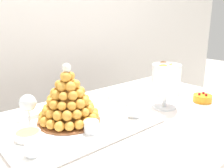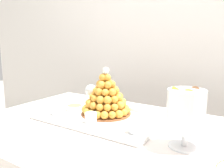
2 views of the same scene
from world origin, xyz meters
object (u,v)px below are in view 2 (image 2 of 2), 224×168
Objects in this scene: macaron_goblet at (186,111)px; croquembouche at (106,97)px; serving_tray at (101,118)px; dessert_cup_left at (56,110)px; wine_glass at (91,91)px; dessert_cup_centre at (136,127)px; dessert_cup_mid_left at (91,118)px; creme_brulee_ramekin at (75,107)px.

croquembouche is at bearing 161.56° from macaron_goblet.
serving_tray is 2.65× the size of macaron_goblet.
dessert_cup_left is at bearing 179.72° from macaron_goblet.
serving_tray is 4.37× the size of wine_glass.
dessert_cup_centre is 0.24m from macaron_goblet.
dessert_cup_mid_left is at bearing 0.92° from dessert_cup_left.
dessert_cup_mid_left is at bearing 179.09° from macaron_goblet.
dessert_cup_left is (-0.24, -0.09, 0.03)m from serving_tray.
dessert_cup_mid_left is 0.62× the size of creme_brulee_ramekin.
dessert_cup_mid_left is 0.24m from creme_brulee_ramekin.
serving_tray is 0.26m from dessert_cup_centre.
dessert_cup_mid_left is (-0.00, -0.08, 0.03)m from serving_tray.
macaron_goblet is (0.67, -0.12, 0.12)m from creme_brulee_ramekin.
wine_glass is at bearing 127.70° from dessert_cup_mid_left.
dessert_cup_centre is 0.61× the size of creme_brulee_ramekin.
creme_brulee_ramekin is (-0.20, -0.03, -0.08)m from croquembouche.
creme_brulee_ramekin is at bearing 169.64° from macaron_goblet.
dessert_cup_left is 0.71m from macaron_goblet.
dessert_cup_mid_left is at bearing -90.25° from serving_tray.
wine_glass is (-0.41, 0.21, 0.07)m from dessert_cup_centre.
creme_brulee_ramekin is at bearing 75.47° from dessert_cup_left.
dessert_cup_centre is 0.47m from creme_brulee_ramekin.
croquembouche is 0.31m from dessert_cup_centre.
croquembouche is 4.69× the size of dessert_cup_centre.
croquembouche is at bearing 150.27° from dessert_cup_centre.
creme_brulee_ramekin is (-0.46, 0.11, -0.01)m from dessert_cup_centre.
dessert_cup_mid_left is 0.48m from macaron_goblet.
macaron_goblet reaches higher than serving_tray.
dessert_cup_centre is (0.25, -0.08, 0.03)m from serving_tray.
croquembouche is 0.29m from dessert_cup_left.
dessert_cup_left reaches higher than dessert_cup_mid_left.
dessert_cup_centre reaches higher than dessert_cup_mid_left.
wine_glass reaches higher than dessert_cup_mid_left.
dessert_cup_mid_left is 0.24× the size of macaron_goblet.
serving_tray is 0.12m from croquembouche.
serving_tray is 0.09m from dessert_cup_mid_left.
dessert_cup_left is 0.86× the size of dessert_cup_mid_left.
dessert_cup_left is at bearing -179.08° from dessert_cup_mid_left.
macaron_goblet reaches higher than dessert_cup_mid_left.
dessert_cup_left is at bearing -179.25° from dessert_cup_centre.
wine_glass is at bearing 70.19° from dessert_cup_left.
macaron_goblet is at bearing -0.28° from dessert_cup_left.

